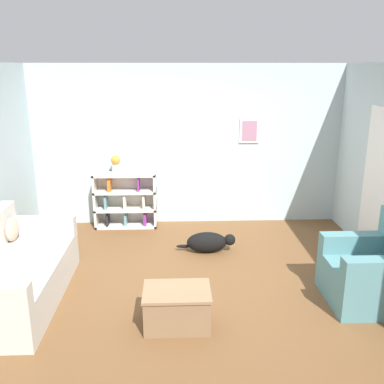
{
  "coord_description": "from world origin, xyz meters",
  "views": [
    {
      "loc": [
        -0.2,
        -4.68,
        2.54
      ],
      "look_at": [
        0.0,
        0.4,
        1.05
      ],
      "focal_mm": 40.0,
      "sensor_mm": 36.0,
      "label": 1
    }
  ],
  "objects_px": {
    "dog": "(209,242)",
    "bookshelf": "(126,200)",
    "recliner_chair": "(374,272)",
    "couch": "(11,275)",
    "coffee_table": "(177,306)",
    "vase": "(116,163)"
  },
  "relations": [
    {
      "from": "dog",
      "to": "bookshelf",
      "type": "bearing_deg",
      "value": 139.11
    },
    {
      "from": "bookshelf",
      "to": "dog",
      "type": "relative_size",
      "value": 1.19
    },
    {
      "from": "recliner_chair",
      "to": "bookshelf",
      "type": "bearing_deg",
      "value": 140.15
    },
    {
      "from": "couch",
      "to": "bookshelf",
      "type": "bearing_deg",
      "value": 66.5
    },
    {
      "from": "coffee_table",
      "to": "bookshelf",
      "type": "bearing_deg",
      "value": 105.89
    },
    {
      "from": "bookshelf",
      "to": "recliner_chair",
      "type": "xyz_separation_m",
      "value": [
        3.01,
        -2.51,
        -0.08
      ]
    },
    {
      "from": "bookshelf",
      "to": "vase",
      "type": "height_order",
      "value": "vase"
    },
    {
      "from": "coffee_table",
      "to": "vase",
      "type": "distance_m",
      "value": 3.14
    },
    {
      "from": "bookshelf",
      "to": "vase",
      "type": "bearing_deg",
      "value": -169.67
    },
    {
      "from": "vase",
      "to": "bookshelf",
      "type": "bearing_deg",
      "value": 10.33
    },
    {
      "from": "coffee_table",
      "to": "vase",
      "type": "bearing_deg",
      "value": 108.36
    },
    {
      "from": "couch",
      "to": "vase",
      "type": "height_order",
      "value": "vase"
    },
    {
      "from": "couch",
      "to": "vase",
      "type": "xyz_separation_m",
      "value": [
        0.89,
        2.32,
        0.75
      ]
    },
    {
      "from": "couch",
      "to": "dog",
      "type": "distance_m",
      "value": 2.62
    },
    {
      "from": "recliner_chair",
      "to": "coffee_table",
      "type": "distance_m",
      "value": 2.22
    },
    {
      "from": "recliner_chair",
      "to": "coffee_table",
      "type": "xyz_separation_m",
      "value": [
        -2.19,
        -0.38,
        -0.15
      ]
    },
    {
      "from": "bookshelf",
      "to": "dog",
      "type": "bearing_deg",
      "value": -40.89
    },
    {
      "from": "vase",
      "to": "dog",
      "type": "bearing_deg",
      "value": -37.6
    },
    {
      "from": "dog",
      "to": "recliner_chair",
      "type": "bearing_deg",
      "value": -39.06
    },
    {
      "from": "dog",
      "to": "coffee_table",
      "type": "bearing_deg",
      "value": -104.41
    },
    {
      "from": "bookshelf",
      "to": "recliner_chair",
      "type": "distance_m",
      "value": 3.92
    },
    {
      "from": "bookshelf",
      "to": "coffee_table",
      "type": "relative_size",
      "value": 1.47
    }
  ]
}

